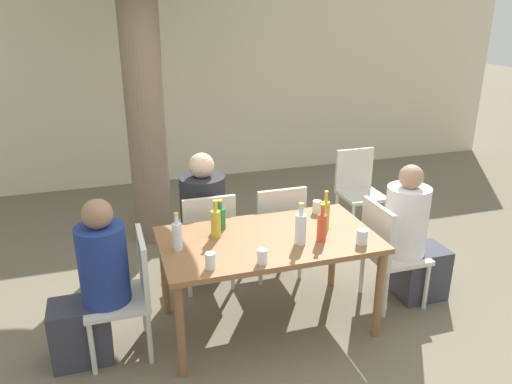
# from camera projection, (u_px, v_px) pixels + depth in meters

# --- Properties ---
(ground_plane) EXTENTS (30.00, 30.00, 0.00)m
(ground_plane) POSITION_uv_depth(u_px,v_px,m) (267.00, 323.00, 3.94)
(ground_plane) COLOR #706651
(cafe_building_wall) EXTENTS (10.00, 0.08, 2.80)m
(cafe_building_wall) POSITION_uv_depth(u_px,v_px,m) (180.00, 80.00, 6.78)
(cafe_building_wall) COLOR beige
(cafe_building_wall) RESTS_ON ground_plane
(dining_table_front) EXTENTS (1.59, 0.89, 0.75)m
(dining_table_front) POSITION_uv_depth(u_px,v_px,m) (268.00, 247.00, 3.70)
(dining_table_front) COLOR brown
(dining_table_front) RESTS_ON ground_plane
(patio_chair_0) EXTENTS (0.44, 0.44, 0.90)m
(patio_chair_0) POSITION_uv_depth(u_px,v_px,m) (129.00, 289.00, 3.48)
(patio_chair_0) COLOR beige
(patio_chair_0) RESTS_ON ground_plane
(patio_chair_1) EXTENTS (0.44, 0.44, 0.90)m
(patio_chair_1) POSITION_uv_depth(u_px,v_px,m) (387.00, 248.00, 4.05)
(patio_chair_1) COLOR beige
(patio_chair_1) RESTS_ON ground_plane
(patio_chair_2) EXTENTS (0.44, 0.44, 0.90)m
(patio_chair_2) POSITION_uv_depth(u_px,v_px,m) (208.00, 235.00, 4.28)
(patio_chair_2) COLOR beige
(patio_chair_2) RESTS_ON ground_plane
(patio_chair_3) EXTENTS (0.44, 0.44, 0.90)m
(patio_chair_3) POSITION_uv_depth(u_px,v_px,m) (277.00, 226.00, 4.46)
(patio_chair_3) COLOR beige
(patio_chair_3) RESTS_ON ground_plane
(patio_chair_4) EXTENTS (0.44, 0.44, 0.90)m
(patio_chair_4) POSITION_uv_depth(u_px,v_px,m) (358.00, 186.00, 5.44)
(patio_chair_4) COLOR beige
(patio_chair_4) RESTS_ON ground_plane
(person_seated_0) EXTENTS (0.57, 0.33, 1.19)m
(person_seated_0) POSITION_uv_depth(u_px,v_px,m) (93.00, 291.00, 3.40)
(person_seated_0) COLOR #383842
(person_seated_0) RESTS_ON ground_plane
(person_seated_1) EXTENTS (0.57, 0.35, 1.20)m
(person_seated_1) POSITION_uv_depth(u_px,v_px,m) (413.00, 241.00, 4.11)
(person_seated_1) COLOR #383842
(person_seated_1) RESTS_ON ground_plane
(person_seated_2) EXTENTS (0.40, 0.60, 1.20)m
(person_seated_2) POSITION_uv_depth(u_px,v_px,m) (202.00, 221.00, 4.47)
(person_seated_2) COLOR #383842
(person_seated_2) RESTS_ON ground_plane
(oil_cruet_0) EXTENTS (0.07, 0.07, 0.29)m
(oil_cruet_0) POSITION_uv_depth(u_px,v_px,m) (216.00, 223.00, 3.65)
(oil_cruet_0) COLOR gold
(oil_cruet_0) RESTS_ON dining_table_front
(water_bottle_1) EXTENTS (0.08, 0.08, 0.31)m
(water_bottle_1) POSITION_uv_depth(u_px,v_px,m) (301.00, 228.00, 3.54)
(water_bottle_1) COLOR silver
(water_bottle_1) RESTS_ON dining_table_front
(water_bottle_2) EXTENTS (0.07, 0.07, 0.28)m
(water_bottle_2) POSITION_uv_depth(u_px,v_px,m) (177.00, 235.00, 3.46)
(water_bottle_2) COLOR silver
(water_bottle_2) RESTS_ON dining_table_front
(green_bottle_3) EXTENTS (0.08, 0.08, 0.23)m
(green_bottle_3) POSITION_uv_depth(u_px,v_px,m) (220.00, 218.00, 3.79)
(green_bottle_3) COLOR #287A38
(green_bottle_3) RESTS_ON dining_table_front
(oil_cruet_4) EXTENTS (0.06, 0.06, 0.30)m
(oil_cruet_4) POSITION_uv_depth(u_px,v_px,m) (325.00, 214.00, 3.79)
(oil_cruet_4) COLOR gold
(oil_cruet_4) RESTS_ON dining_table_front
(soda_bottle_5) EXTENTS (0.07, 0.07, 0.29)m
(soda_bottle_5) POSITION_uv_depth(u_px,v_px,m) (322.00, 226.00, 3.59)
(soda_bottle_5) COLOR #DB4C2D
(soda_bottle_5) RESTS_ON dining_table_front
(drinking_glass_0) EXTENTS (0.07, 0.07, 0.10)m
(drinking_glass_0) POSITION_uv_depth(u_px,v_px,m) (262.00, 256.00, 3.29)
(drinking_glass_0) COLOR white
(drinking_glass_0) RESTS_ON dining_table_front
(drinking_glass_1) EXTENTS (0.08, 0.08, 0.11)m
(drinking_glass_1) POSITION_uv_depth(u_px,v_px,m) (362.00, 237.00, 3.55)
(drinking_glass_1) COLOR silver
(drinking_glass_1) RESTS_ON dining_table_front
(drinking_glass_2) EXTENTS (0.07, 0.07, 0.11)m
(drinking_glass_2) POSITION_uv_depth(u_px,v_px,m) (210.00, 261.00, 3.22)
(drinking_glass_2) COLOR white
(drinking_glass_2) RESTS_ON dining_table_front
(drinking_glass_3) EXTENTS (0.07, 0.07, 0.10)m
(drinking_glass_3) POSITION_uv_depth(u_px,v_px,m) (317.00, 207.00, 4.10)
(drinking_glass_3) COLOR silver
(drinking_glass_3) RESTS_ON dining_table_front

